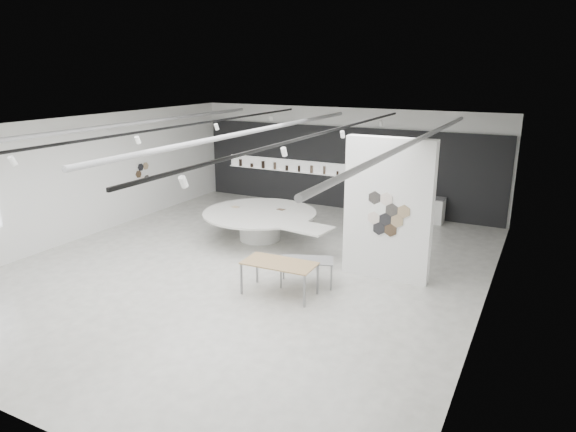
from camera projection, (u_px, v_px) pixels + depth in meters
The scene contains 7 objects.
room at pixel (244, 192), 13.40m from camera, with size 12.02×14.02×3.82m.
back_wall_display at pixel (341, 168), 19.47m from camera, with size 11.80×0.27×3.10m.
partition_column at pixel (388, 210), 12.75m from camera, with size 2.20×0.38×3.60m.
display_island at pixel (261, 222), 15.97m from camera, with size 4.72×3.99×0.91m.
sample_table_wood at pixel (279, 265), 12.03m from camera, with size 1.74×0.91×0.80m.
sample_table_stone at pixel (307, 262), 12.61m from camera, with size 1.44×1.07×0.67m.
kitchen_counter at pixel (422, 209), 18.02m from camera, with size 1.57×0.65×1.23m.
Camera 1 is at (6.93, -11.07, 5.18)m, focal length 32.00 mm.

